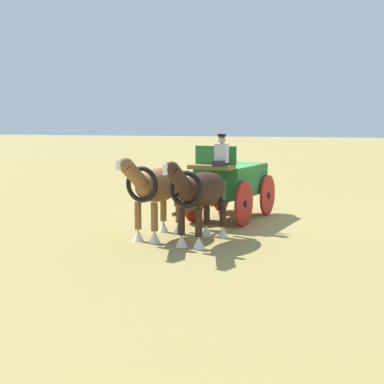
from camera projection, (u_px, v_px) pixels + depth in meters
ground_plane at (232, 218)px, 17.40m from camera, size 220.00×220.00×0.00m
show_wagon at (230, 182)px, 17.11m from camera, size 5.78×2.07×2.74m
draft_horse_near at (200, 192)px, 13.65m from camera, size 3.17×1.08×2.18m
draft_horse_off at (156, 188)px, 14.23m from camera, size 2.96×1.09×2.22m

